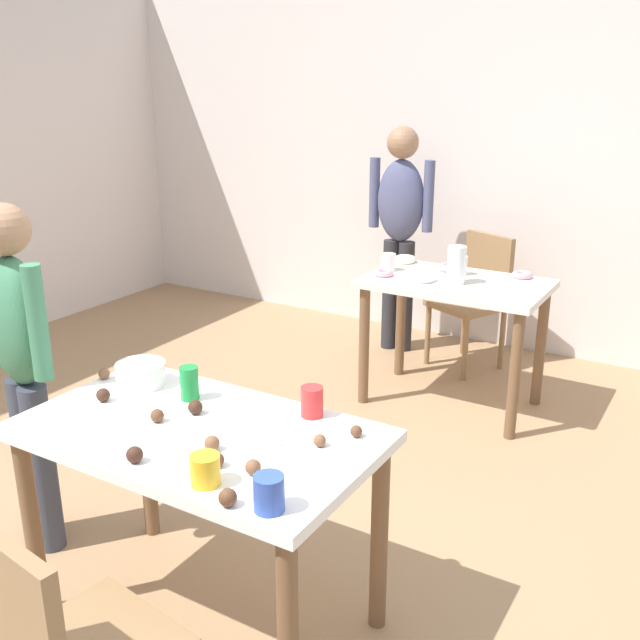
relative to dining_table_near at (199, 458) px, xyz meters
name	(u,v)px	position (x,y,z in m)	size (l,w,h in m)	color
ground_plane	(224,595)	(-0.02, 0.12, -0.64)	(6.40, 6.40, 0.00)	#9E7A56
wall_back	(511,160)	(-0.02, 3.32, 0.66)	(6.40, 0.10, 2.60)	silver
dining_table_near	(199,458)	(0.00, 0.00, 0.00)	(1.18, 0.68, 0.75)	white
dining_table_far	(455,302)	(0.07, 2.15, -0.02)	(1.00, 0.62, 0.75)	silver
chair_far_table	(476,293)	(-0.03, 2.81, -0.14)	(0.53, 0.53, 0.87)	olive
person_girl_near	(21,353)	(-0.87, 0.01, 0.20)	(0.45, 0.27, 1.41)	#383D4C
person_adult_far	(400,220)	(-0.59, 2.81, 0.28)	(0.45, 0.23, 1.53)	#28282D
mixing_bowl	(141,374)	(-0.41, 0.17, 0.15)	(0.18, 0.18, 0.08)	white
soda_can	(189,383)	(-0.17, 0.16, 0.17)	(0.07, 0.07, 0.12)	#198438
fork_near	(259,439)	(0.22, 0.04, 0.11)	(0.17, 0.02, 0.01)	silver
cup_near_0	(205,470)	(0.24, -0.25, 0.16)	(0.09, 0.09, 0.09)	yellow
cup_near_1	(312,402)	(0.27, 0.27, 0.16)	(0.08, 0.08, 0.10)	red
cup_near_2	(269,493)	(0.47, -0.27, 0.16)	(0.08, 0.08, 0.10)	#3351B2
cake_ball_0	(103,395)	(-0.42, -0.01, 0.13)	(0.05, 0.05, 0.05)	#3D2319
cake_ball_1	(104,374)	(-0.57, 0.14, 0.13)	(0.04, 0.04, 0.04)	brown
cake_ball_2	(217,460)	(0.21, -0.16, 0.13)	(0.05, 0.05, 0.05)	brown
cake_ball_3	(356,431)	(0.47, 0.21, 0.13)	(0.04, 0.04, 0.04)	brown
cake_ball_4	(157,416)	(-0.14, -0.03, 0.13)	(0.05, 0.05, 0.05)	brown
cake_ball_5	(320,440)	(0.40, 0.10, 0.13)	(0.04, 0.04, 0.04)	brown
cake_ball_6	(253,467)	(0.32, -0.14, 0.13)	(0.05, 0.05, 0.05)	brown
cake_ball_7	(212,443)	(0.13, -0.09, 0.13)	(0.05, 0.05, 0.05)	brown
cake_ball_8	(135,455)	(-0.02, -0.27, 0.14)	(0.05, 0.05, 0.05)	#3D2319
cake_ball_9	(228,498)	(0.36, -0.31, 0.14)	(0.05, 0.05, 0.05)	brown
cake_ball_10	(195,407)	(-0.07, 0.08, 0.14)	(0.05, 0.05, 0.05)	#3D2319
pitcher_far	(456,265)	(0.09, 2.08, 0.21)	(0.10, 0.10, 0.21)	white
cup_far_0	(388,262)	(-0.35, 2.15, 0.16)	(0.09, 0.09, 0.10)	white
cup_far_1	(461,265)	(0.05, 2.27, 0.17)	(0.07, 0.07, 0.11)	white
donut_far_0	(424,278)	(-0.08, 2.04, 0.13)	(0.13, 0.13, 0.04)	white
donut_far_1	(405,259)	(-0.35, 2.38, 0.13)	(0.13, 0.13, 0.04)	white
donut_far_2	(383,273)	(-0.33, 2.03, 0.13)	(0.11, 0.11, 0.03)	pink
donut_far_3	(522,275)	(0.37, 2.39, 0.13)	(0.12, 0.12, 0.03)	pink
donut_far_4	(450,267)	(-0.04, 2.33, 0.13)	(0.14, 0.14, 0.04)	pink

